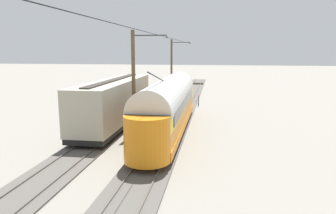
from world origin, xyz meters
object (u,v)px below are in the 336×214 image
(catenary_pole_foreground, at_px, (172,67))
(boxcar_adjacent, at_px, (115,102))
(vintage_streetcar, at_px, (169,104))
(track_end_bumper, at_px, (152,96))
(catenary_pole_mid_near, at_px, (134,81))
(spare_tie_stack, at_px, (106,105))
(switch_stand, at_px, (199,100))

(catenary_pole_foreground, bearing_deg, boxcar_adjacent, 82.79)
(vintage_streetcar, xyz_separation_m, track_end_bumper, (4.77, -17.11, -1.86))
(catenary_pole_mid_near, xyz_separation_m, track_end_bumper, (2.30, -17.99, -3.69))
(vintage_streetcar, xyz_separation_m, boxcar_adjacent, (4.77, -1.24, -0.10))
(catenary_pole_foreground, distance_m, catenary_pole_mid_near, 20.35)
(vintage_streetcar, relative_size, catenary_pole_foreground, 2.29)
(catenary_pole_mid_near, bearing_deg, track_end_bumper, -82.70)
(catenary_pole_foreground, distance_m, track_end_bumper, 4.95)
(boxcar_adjacent, bearing_deg, vintage_streetcar, 165.42)
(catenary_pole_foreground, relative_size, catenary_pole_mid_near, 1.00)
(vintage_streetcar, height_order, spare_tie_stack, vintage_streetcar)
(track_end_bumper, bearing_deg, catenary_pole_foreground, -134.25)
(boxcar_adjacent, xyz_separation_m, track_end_bumper, (-0.00, -15.87, -1.76))
(vintage_streetcar, relative_size, track_end_bumper, 10.01)
(catenary_pole_foreground, height_order, spare_tie_stack, catenary_pole_foreground)
(catenary_pole_mid_near, xyz_separation_m, switch_stand, (-4.11, -13.42, -3.39))
(switch_stand, height_order, track_end_bumper, switch_stand)
(boxcar_adjacent, relative_size, switch_stand, 10.89)
(track_end_bumper, bearing_deg, switch_stand, 144.54)
(catenary_pole_mid_near, xyz_separation_m, spare_tie_stack, (6.19, -10.74, -3.82))
(switch_stand, bearing_deg, vintage_streetcar, 82.50)
(catenary_pole_foreground, xyz_separation_m, switch_stand, (-4.11, 6.94, -3.39))
(boxcar_adjacent, distance_m, track_end_bumper, 15.96)
(catenary_pole_foreground, distance_m, spare_tie_stack, 12.06)
(catenary_pole_foreground, height_order, catenary_pole_mid_near, same)
(boxcar_adjacent, xyz_separation_m, catenary_pole_mid_near, (-2.31, 2.12, 1.93))
(catenary_pole_foreground, xyz_separation_m, track_end_bumper, (2.30, 2.37, -3.69))
(switch_stand, xyz_separation_m, track_end_bumper, (6.42, -4.57, -0.30))
(vintage_streetcar, bearing_deg, track_end_bumper, -74.43)
(switch_stand, relative_size, spare_tie_stack, 0.51)
(boxcar_adjacent, xyz_separation_m, catenary_pole_foreground, (-2.31, -18.23, 1.93))
(switch_stand, bearing_deg, spare_tie_stack, 14.60)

